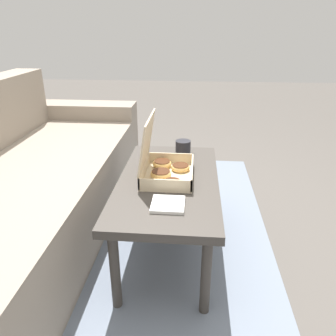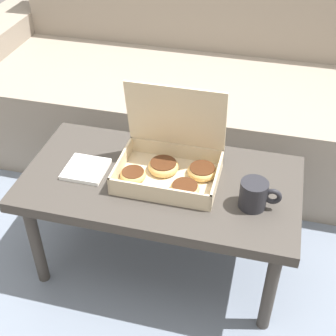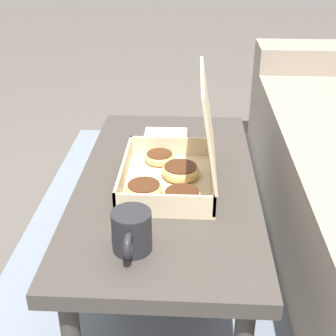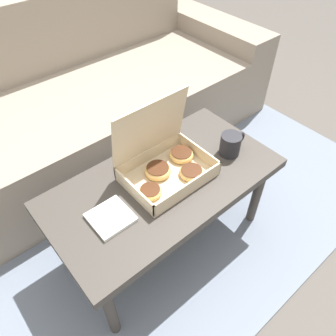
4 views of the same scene
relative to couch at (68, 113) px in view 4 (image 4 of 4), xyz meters
name	(u,v)px [view 4 (image 4 of 4)]	position (x,y,z in m)	size (l,w,h in m)	color
ground_plane	(161,236)	(0.00, -0.84, -0.29)	(12.00, 12.00, 0.00)	#514C47
area_rug	(126,200)	(0.00, -0.54, -0.29)	(2.65, 1.83, 0.01)	slate
couch	(68,113)	(0.00, 0.00, 0.00)	(2.53, 0.89, 0.85)	gray
coffee_table	(164,188)	(0.00, -0.88, 0.10)	(0.97, 0.51, 0.44)	#3D3833
pastry_box	(166,163)	(0.03, -0.85, 0.21)	(0.35, 0.26, 0.32)	beige
coffee_mug	(231,144)	(0.33, -0.94, 0.20)	(0.13, 0.09, 0.10)	#232328
napkin_stack	(111,217)	(-0.27, -0.90, 0.16)	(0.14, 0.14, 0.01)	white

